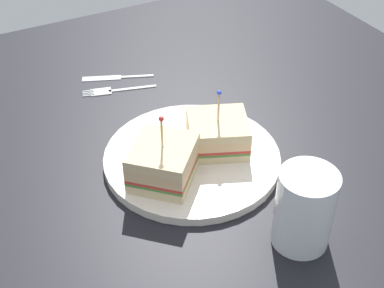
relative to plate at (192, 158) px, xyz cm
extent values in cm
cube|color=black|center=(0.00, 0.00, -1.66)|extent=(108.92, 108.92, 2.00)
cylinder|color=silver|center=(0.00, 0.00, 0.00)|extent=(25.87, 25.87, 1.32)
cube|color=beige|center=(-4.24, 0.03, 1.26)|extent=(11.05, 10.80, 1.19)
cube|color=#478438|center=(-4.24, 0.03, 2.05)|extent=(11.05, 10.80, 0.40)
cube|color=red|center=(-4.24, 0.03, 2.50)|extent=(11.05, 10.80, 0.50)
cube|color=#E0B784|center=(-4.24, 0.03, 3.50)|extent=(11.05, 10.80, 1.50)
cube|color=beige|center=(-4.24, 0.03, 4.85)|extent=(11.05, 10.80, 1.19)
cylinder|color=tan|center=(-4.24, 0.03, 7.50)|extent=(0.30, 0.30, 5.31)
sphere|color=blue|center=(-4.24, 0.03, 10.16)|extent=(0.70, 0.70, 0.70)
cube|color=beige|center=(5.82, 2.63, 1.39)|extent=(11.91, 11.94, 1.46)
cube|color=#478438|center=(5.82, 2.63, 2.32)|extent=(11.91, 11.94, 0.40)
cube|color=red|center=(5.82, 2.63, 2.77)|extent=(11.91, 11.94, 0.50)
cube|color=#E0B784|center=(5.82, 2.63, 3.89)|extent=(11.91, 11.94, 1.74)
cube|color=beige|center=(5.82, 2.63, 5.49)|extent=(11.91, 11.94, 1.46)
cylinder|color=tan|center=(5.82, 2.63, 8.13)|extent=(0.30, 0.30, 5.29)
sphere|color=red|center=(5.82, 2.63, 10.78)|extent=(0.70, 0.70, 0.70)
cylinder|color=#B74C33|center=(-4.88, 19.57, 3.63)|extent=(6.35, 6.35, 8.58)
cylinder|color=white|center=(-4.88, 19.57, 4.65)|extent=(7.21, 7.21, 10.62)
cube|color=silver|center=(-0.46, -22.41, -0.49)|extent=(8.23, 2.82, 0.35)
cube|color=silver|center=(5.31, -24.01, -0.49)|extent=(4.06, 3.08, 0.35)
cube|color=silver|center=(7.23, -25.32, -0.49)|extent=(1.98, 0.71, 0.35)
cube|color=silver|center=(7.36, -24.84, -0.49)|extent=(1.98, 0.71, 0.35)
cube|color=silver|center=(7.50, -24.36, -0.49)|extent=(1.98, 0.71, 0.35)
cube|color=silver|center=(7.63, -23.88, -0.49)|extent=(1.98, 0.71, 0.35)
cube|color=silver|center=(-1.57, -26.11, -0.49)|extent=(7.24, 3.40, 0.35)
cube|color=silver|center=(3.61, -28.21, -0.49)|extent=(7.05, 4.02, 0.24)
camera|label=1|loc=(28.50, 53.88, 51.13)|focal=50.68mm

